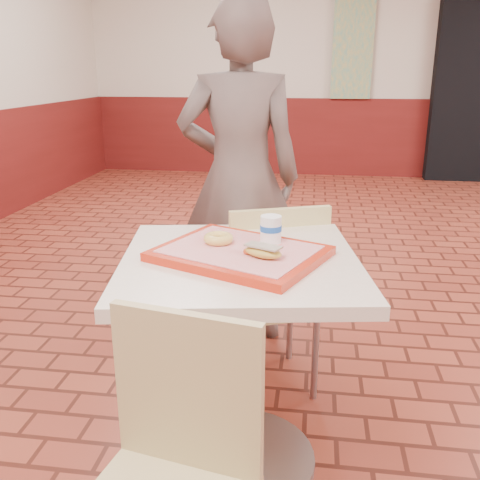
# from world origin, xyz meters

# --- Properties ---
(promo_poster) EXTENTS (0.50, 0.03, 1.20)m
(promo_poster) POSITION_xyz_m (-0.60, 4.94, 1.60)
(promo_poster) COLOR gray
(promo_poster) RESTS_ON wainscot_band
(main_table) EXTENTS (0.76, 0.76, 0.80)m
(main_table) POSITION_xyz_m (-1.23, -0.65, 0.54)
(main_table) COLOR beige
(main_table) RESTS_ON ground
(chair_main_front) EXTENTS (0.46, 0.46, 0.84)m
(chair_main_front) POSITION_xyz_m (-1.31, -1.25, 0.47)
(chair_main_front) COLOR tan
(chair_main_front) RESTS_ON ground
(chair_main_back) EXTENTS (0.52, 0.52, 0.87)m
(chair_main_back) POSITION_xyz_m (-1.16, -0.17, 0.49)
(chair_main_back) COLOR #DFD186
(chair_main_back) RESTS_ON ground
(customer) EXTENTS (0.67, 0.49, 1.71)m
(customer) POSITION_xyz_m (-1.38, 0.38, 0.85)
(customer) COLOR #63524D
(customer) RESTS_ON ground
(serving_tray) EXTENTS (0.50, 0.39, 0.03)m
(serving_tray) POSITION_xyz_m (-1.23, -0.65, 0.82)
(serving_tray) COLOR #B9220D
(serving_tray) RESTS_ON main_table
(ring_donut) EXTENTS (0.12, 0.12, 0.03)m
(ring_donut) POSITION_xyz_m (-1.31, -0.60, 0.85)
(ring_donut) COLOR #E6BB54
(ring_donut) RESTS_ON serving_tray
(long_john_donut) EXTENTS (0.14, 0.11, 0.04)m
(long_john_donut) POSITION_xyz_m (-1.15, -0.72, 0.85)
(long_john_donut) COLOR gold
(long_john_donut) RESTS_ON serving_tray
(paper_cup) EXTENTS (0.07, 0.07, 0.09)m
(paper_cup) POSITION_xyz_m (-1.14, -0.57, 0.88)
(paper_cup) COLOR white
(paper_cup) RESTS_ON serving_tray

